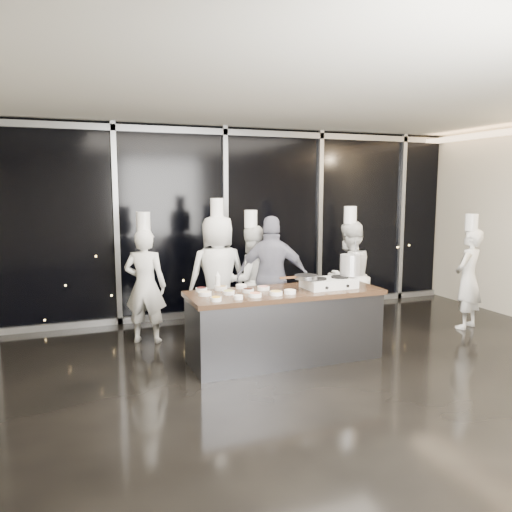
% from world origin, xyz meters
% --- Properties ---
extents(ground, '(9.00, 9.00, 0.00)m').
position_xyz_m(ground, '(0.00, 0.00, 0.00)').
color(ground, black).
rests_on(ground, ground).
extents(room_shell, '(9.02, 7.02, 3.21)m').
position_xyz_m(room_shell, '(0.18, 0.00, 2.25)').
color(room_shell, beige).
rests_on(room_shell, ground).
extents(window_wall, '(8.90, 0.11, 3.20)m').
position_xyz_m(window_wall, '(0.00, 3.43, 1.60)').
color(window_wall, black).
rests_on(window_wall, ground).
extents(demo_counter, '(2.46, 0.86, 0.90)m').
position_xyz_m(demo_counter, '(0.00, 0.90, 0.45)').
color(demo_counter, '#38393D').
rests_on(demo_counter, ground).
extents(stove, '(0.67, 0.44, 0.14)m').
position_xyz_m(stove, '(0.60, 0.86, 0.96)').
color(stove, silver).
rests_on(stove, demo_counter).
extents(frying_pan, '(0.51, 0.30, 0.05)m').
position_xyz_m(frying_pan, '(0.26, 0.85, 1.06)').
color(frying_pan, slate).
rests_on(frying_pan, stove).
extents(stock_pot, '(0.28, 0.28, 0.27)m').
position_xyz_m(stock_pot, '(0.93, 0.88, 1.18)').
color(stock_pot, silver).
rests_on(stock_pot, stove).
extents(prep_bowls, '(1.15, 0.74, 0.05)m').
position_xyz_m(prep_bowls, '(-0.58, 0.93, 0.93)').
color(prep_bowls, white).
rests_on(prep_bowls, demo_counter).
extents(squeeze_bottle, '(0.07, 0.07, 0.24)m').
position_xyz_m(squeeze_bottle, '(-0.78, 1.24, 1.01)').
color(squeeze_bottle, white).
rests_on(squeeze_bottle, demo_counter).
extents(chef_far_left, '(0.70, 0.60, 1.85)m').
position_xyz_m(chef_far_left, '(-1.54, 2.28, 0.83)').
color(chef_far_left, silver).
rests_on(chef_far_left, ground).
extents(chef_left, '(0.91, 0.61, 2.03)m').
position_xyz_m(chef_left, '(-0.51, 2.17, 0.91)').
color(chef_left, silver).
rests_on(chef_left, ground).
extents(chef_center, '(0.80, 0.63, 1.86)m').
position_xyz_m(chef_center, '(-0.00, 2.14, 0.82)').
color(chef_center, silver).
rests_on(chef_center, ground).
extents(guest, '(1.13, 0.80, 1.78)m').
position_xyz_m(guest, '(0.22, 1.83, 0.89)').
color(guest, black).
rests_on(guest, ground).
extents(chef_right, '(0.97, 0.86, 1.91)m').
position_xyz_m(chef_right, '(1.45, 1.76, 0.85)').
color(chef_right, silver).
rests_on(chef_right, ground).
extents(chef_side, '(0.67, 0.57, 1.79)m').
position_xyz_m(chef_side, '(3.26, 1.23, 0.80)').
color(chef_side, silver).
rests_on(chef_side, ground).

